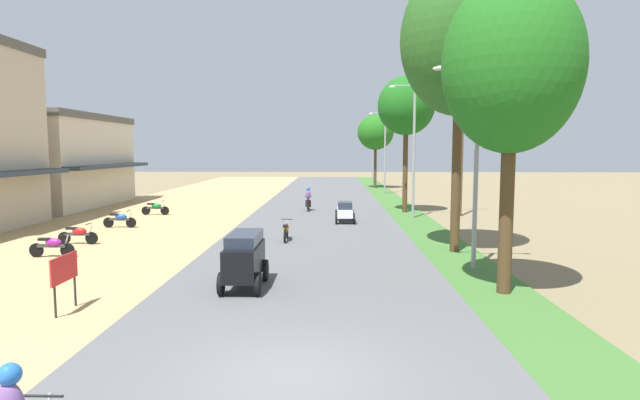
# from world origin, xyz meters

# --- Properties ---
(ground_plane) EXTENTS (180.00, 180.00, 0.00)m
(ground_plane) POSITION_xyz_m (0.00, 0.00, 0.00)
(ground_plane) COLOR #7A6B4C
(road_strip) EXTENTS (9.00, 140.00, 0.08)m
(road_strip) POSITION_xyz_m (0.00, 0.00, 0.04)
(road_strip) COLOR #565659
(road_strip) RESTS_ON ground
(median_strip) EXTENTS (2.40, 140.00, 0.06)m
(median_strip) POSITION_xyz_m (5.70, 0.00, 0.03)
(median_strip) COLOR #3D6B2D
(median_strip) RESTS_ON ground
(shophouse_mid) EXTENTS (8.72, 12.10, 6.90)m
(shophouse_mid) POSITION_xyz_m (-19.97, 28.60, 3.46)
(shophouse_mid) COLOR beige
(shophouse_mid) RESTS_ON ground
(parked_motorbike_nearest) EXTENTS (1.80, 0.54, 0.94)m
(parked_motorbike_nearest) POSITION_xyz_m (-10.19, 10.38, 0.55)
(parked_motorbike_nearest) COLOR black
(parked_motorbike_nearest) RESTS_ON dirt_shoulder
(parked_motorbike_second) EXTENTS (1.80, 0.54, 0.94)m
(parked_motorbike_second) POSITION_xyz_m (-10.56, 13.17, 0.55)
(parked_motorbike_second) COLOR black
(parked_motorbike_second) RESTS_ON dirt_shoulder
(parked_motorbike_third) EXTENTS (1.80, 0.54, 0.94)m
(parked_motorbike_third) POSITION_xyz_m (-10.72, 18.06, 0.55)
(parked_motorbike_third) COLOR black
(parked_motorbike_third) RESTS_ON dirt_shoulder
(parked_motorbike_fourth) EXTENTS (1.80, 0.54, 0.94)m
(parked_motorbike_fourth) POSITION_xyz_m (-10.68, 23.53, 0.55)
(parked_motorbike_fourth) COLOR black
(parked_motorbike_fourth) RESTS_ON dirt_shoulder
(street_signboard) EXTENTS (0.06, 1.30, 1.50)m
(street_signboard) POSITION_xyz_m (-6.16, 3.69, 1.11)
(street_signboard) COLOR #262628
(street_signboard) RESTS_ON dirt_shoulder
(median_tree_nearest) EXTENTS (3.91, 3.91, 9.15)m
(median_tree_nearest) POSITION_xyz_m (5.88, 5.79, 6.64)
(median_tree_nearest) COLOR #4C351E
(median_tree_nearest) RESTS_ON median_strip
(median_tree_second) EXTENTS (4.75, 4.75, 11.66)m
(median_tree_second) POSITION_xyz_m (5.88, 11.97, 8.64)
(median_tree_second) COLOR #4C351E
(median_tree_second) RESTS_ON median_strip
(median_tree_third) EXTENTS (3.79, 3.79, 9.09)m
(median_tree_third) POSITION_xyz_m (5.69, 25.45, 7.15)
(median_tree_third) COLOR #4C351E
(median_tree_third) RESTS_ON median_strip
(median_tree_fourth) EXTENTS (3.97, 3.97, 8.08)m
(median_tree_fourth) POSITION_xyz_m (5.52, 47.71, 6.18)
(median_tree_fourth) COLOR #4C351E
(median_tree_fourth) RESTS_ON median_strip
(streetlamp_near) EXTENTS (3.16, 0.20, 7.20)m
(streetlamp_near) POSITION_xyz_m (5.80, 8.80, 4.25)
(streetlamp_near) COLOR gray
(streetlamp_near) RESTS_ON median_strip
(streetlamp_mid) EXTENTS (3.16, 0.20, 8.25)m
(streetlamp_mid) POSITION_xyz_m (5.80, 22.60, 4.79)
(streetlamp_mid) COLOR gray
(streetlamp_mid) RESTS_ON median_strip
(streetlamp_far) EXTENTS (3.16, 0.20, 7.84)m
(streetlamp_far) POSITION_xyz_m (5.80, 40.06, 4.58)
(streetlamp_far) COLOR gray
(streetlamp_far) RESTS_ON median_strip
(streetlamp_farthest) EXTENTS (3.16, 0.20, 7.36)m
(streetlamp_farthest) POSITION_xyz_m (5.80, 54.83, 4.33)
(streetlamp_farthest) COLOR gray
(streetlamp_farthest) RESTS_ON median_strip
(utility_pole_near) EXTENTS (1.80, 0.20, 9.67)m
(utility_pole_near) POSITION_xyz_m (9.04, 23.88, 5.03)
(utility_pole_near) COLOR brown
(utility_pole_near) RESTS_ON ground
(car_van_black) EXTENTS (1.19, 2.41, 1.67)m
(car_van_black) POSITION_xyz_m (-1.88, 6.11, 1.02)
(car_van_black) COLOR black
(car_van_black) RESTS_ON road_strip
(car_sedan_white) EXTENTS (1.10, 2.26, 1.19)m
(car_sedan_white) POSITION_xyz_m (1.51, 20.39, 0.74)
(car_sedan_white) COLOR silver
(car_sedan_white) RESTS_ON road_strip
(motorbike_ahead_second) EXTENTS (0.54, 1.80, 0.94)m
(motorbike_ahead_second) POSITION_xyz_m (-1.36, 14.31, 0.57)
(motorbike_ahead_second) COLOR black
(motorbike_ahead_second) RESTS_ON road_strip
(motorbike_ahead_third) EXTENTS (0.54, 1.80, 1.66)m
(motorbike_ahead_third) POSITION_xyz_m (-0.89, 26.02, 0.86)
(motorbike_ahead_third) COLOR black
(motorbike_ahead_third) RESTS_ON road_strip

